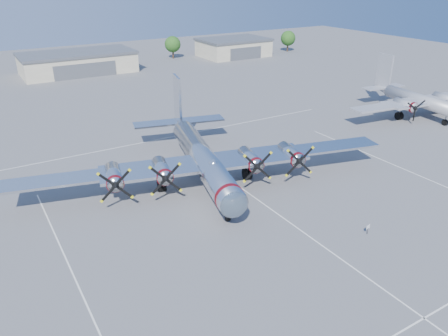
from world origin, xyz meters
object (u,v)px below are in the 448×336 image
info_placard (368,228)px  main_bomber_b29 (202,178)px  tree_east (173,44)px  hangar_center (78,62)px  hangar_east (234,47)px  tree_far_east (288,38)px  twin_engine_east (413,114)px

info_placard → main_bomber_b29: bearing=101.4°
tree_east → info_placard: 102.47m
hangar_center → info_placard: 93.54m
hangar_east → tree_east: 19.04m
tree_east → tree_far_east: same height
tree_east → main_bomber_b29: bearing=-112.6°
hangar_east → twin_engine_east: bearing=-93.2°
hangar_center → main_bomber_b29: bearing=-92.3°
hangar_east → twin_engine_east: (-3.81, -69.20, -2.71)m
hangar_east → tree_far_east: 20.15m
main_bomber_b29 → twin_engine_east: size_ratio=1.53×
tree_far_east → main_bomber_b29: (-70.87, -71.07, -4.22)m
tree_far_east → info_placard: size_ratio=6.27×
tree_far_east → twin_engine_east: bearing=-109.5°
tree_far_east → main_bomber_b29: size_ratio=0.14×
tree_east → main_bomber_b29: (-32.87, -79.07, -4.22)m
hangar_east → tree_far_east: (20.00, -1.96, 1.51)m
main_bomber_b29 → info_placard: (8.23, -20.34, 0.75)m
hangar_east → info_placard: bearing=-114.5°
tree_far_east → info_placard: bearing=-124.4°
info_placard → tree_east: bearing=65.4°
hangar_east → tree_far_east: tree_far_east is taller
hangar_center → hangar_east: 48.00m
tree_east → info_placard: size_ratio=6.27×
tree_far_east → main_bomber_b29: bearing=-134.9°
tree_far_east → tree_east: bearing=168.1°
main_bomber_b29 → tree_east: bearing=81.1°
info_placard → twin_engine_east: bearing=21.3°
tree_east → twin_engine_east: bearing=-79.3°
hangar_center → tree_far_east: size_ratio=4.31×
tree_east → main_bomber_b29: 85.73m
tree_far_east → info_placard: 110.87m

